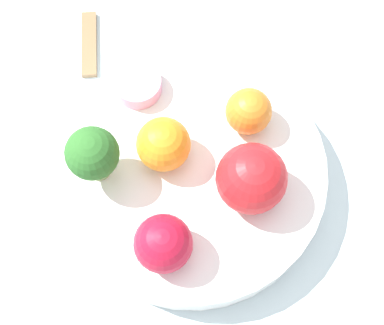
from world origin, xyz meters
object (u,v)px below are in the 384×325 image
Objects in this scene: apple_red at (251,178)px; orange_front at (249,111)px; orange_back at (163,144)px; small_cup at (138,85)px; broccoli at (93,155)px; spoon at (89,44)px; bowl at (192,174)px; apple_green at (163,244)px.

orange_front is at bearing -49.55° from apple_red.
small_cup is (0.07, -0.03, -0.02)m from orange_back.
apple_red is (-0.11, -0.08, -0.01)m from broccoli.
apple_red is 0.89× the size of spoon.
bowl is 3.87× the size of broccoli.
spoon is at bearing -17.89° from orange_back.
apple_green is at bearing 100.05° from orange_front.
apple_red is 1.35× the size of small_cup.
orange_front is at bearing -173.10° from spoon.
small_cup reaches higher than bowl.
small_cup is (0.15, -0.01, -0.02)m from apple_red.
spoon is at bearing -27.93° from apple_green.
broccoli is 1.04× the size of apple_red.
orange_back reaches higher than small_cup.
small_cup is at bearing -69.29° from broccoli.
orange_front reaches higher than spoon.
apple_red is 1.26× the size of orange_back.
broccoli reaches higher than small_cup.
apple_red is 1.44× the size of orange_front.
spoon is (0.23, -0.12, -0.06)m from apple_green.
bowl is at bearing 166.79° from spoon.
bowl is 5.10× the size of orange_back.
apple_green is at bearing 152.07° from spoon.
small_cup is (0.03, -0.09, -0.03)m from broccoli.
apple_green is 0.09m from orange_back.
orange_back reaches higher than orange_front.
broccoli is 0.10m from apple_green.
broccoli is 0.14m from apple_red.
apple_green reaches higher than small_cup.
orange_back is at bearing -123.67° from broccoli.
spoon is (0.13, -0.10, -0.08)m from broccoli.
orange_front is 0.94× the size of small_cup.
orange_front is at bearing -118.40° from broccoli.
small_cup is (0.10, 0.04, -0.01)m from orange_front.
broccoli is 0.18m from spoon.
orange_front reaches higher than small_cup.
apple_red is (-0.05, -0.02, 0.05)m from bowl.
apple_green is 1.08× the size of small_cup.
broccoli is at bearing 44.30° from bowl.
orange_back is 0.71× the size of spoon.
orange_back is 0.18m from spoon.
orange_back is (-0.03, -0.05, -0.01)m from broccoli.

